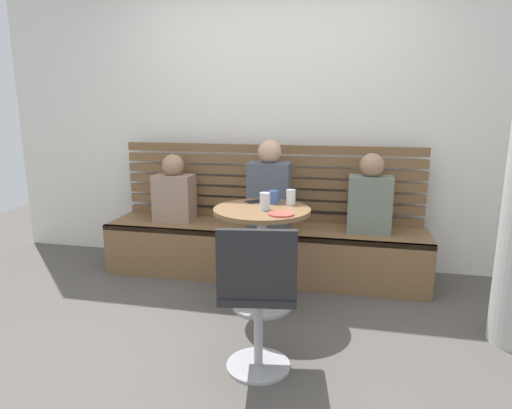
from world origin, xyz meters
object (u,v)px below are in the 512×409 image
(person_child_left, at_px, (370,198))
(plate_small, at_px, (281,214))
(person_adult, at_px, (269,189))
(cafe_table, at_px, (262,239))
(person_child_middle, at_px, (174,192))
(white_chair, at_px, (258,294))
(cup_glass_tall, at_px, (265,201))
(booth_bench, at_px, (263,251))
(cup_mug_blue, at_px, (274,197))
(phone_on_table, at_px, (256,201))
(cup_water_clear, at_px, (291,197))

(person_child_left, xyz_separation_m, plate_small, (-0.59, -0.78, 0.03))
(person_adult, relative_size, person_child_left, 1.15)
(cafe_table, height_order, person_child_middle, person_child_middle)
(white_chair, height_order, person_adult, person_adult)
(white_chair, xyz_separation_m, cup_glass_tall, (-0.12, 0.77, 0.34))
(booth_bench, distance_m, cup_mug_blue, 0.73)
(cup_glass_tall, xyz_separation_m, plate_small, (0.13, -0.12, -0.05))
(booth_bench, bearing_deg, person_child_middle, 177.43)
(person_adult, xyz_separation_m, phone_on_table, (-0.03, -0.37, -0.02))
(white_chair, relative_size, phone_on_table, 6.07)
(person_child_middle, distance_m, plate_small, 1.35)
(plate_small, bearing_deg, cup_water_clear, 86.72)
(white_chair, xyz_separation_m, plate_small, (0.01, 0.65, 0.28))
(cup_water_clear, height_order, phone_on_table, cup_water_clear)
(cup_mug_blue, bearing_deg, person_adult, 105.27)
(phone_on_table, bearing_deg, cup_water_clear, -142.47)
(person_child_middle, distance_m, phone_on_table, 0.94)
(booth_bench, distance_m, person_child_left, 1.00)
(booth_bench, bearing_deg, person_adult, -31.42)
(person_child_middle, height_order, cup_glass_tall, person_child_middle)
(phone_on_table, bearing_deg, person_child_left, -107.66)
(white_chair, distance_m, person_child_middle, 1.82)
(plate_small, bearing_deg, booth_bench, 109.80)
(cup_glass_tall, bearing_deg, person_child_middle, 144.34)
(person_child_middle, relative_size, plate_small, 3.47)
(person_adult, distance_m, cup_water_clear, 0.47)
(white_chair, xyz_separation_m, person_adult, (-0.20, 1.38, 0.30))
(booth_bench, relative_size, cup_water_clear, 24.55)
(plate_small, bearing_deg, person_adult, 106.54)
(cafe_table, height_order, plate_small, plate_small)
(cafe_table, distance_m, white_chair, 0.83)
(person_child_middle, bearing_deg, person_child_left, -0.57)
(cup_mug_blue, bearing_deg, plate_small, -72.03)
(white_chair, bearing_deg, cup_water_clear, 88.07)
(white_chair, relative_size, person_child_left, 1.33)
(white_chair, bearing_deg, cup_mug_blue, 95.48)
(white_chair, bearing_deg, plate_small, 88.73)
(cafe_table, xyz_separation_m, person_adult, (-0.06, 0.57, 0.25))
(cafe_table, xyz_separation_m, person_child_left, (0.75, 0.62, 0.20))
(white_chair, height_order, cup_mug_blue, white_chair)
(person_adult, height_order, cup_mug_blue, person_adult)
(cup_glass_tall, bearing_deg, plate_small, -41.31)
(booth_bench, bearing_deg, cup_water_clear, -56.43)
(booth_bench, distance_m, phone_on_table, 0.66)
(booth_bench, relative_size, cafe_table, 3.65)
(person_adult, distance_m, cup_glass_tall, 0.62)
(person_child_left, xyz_separation_m, cup_mug_blue, (-0.70, -0.44, 0.07))
(person_child_middle, bearing_deg, cafe_table, -34.74)
(cafe_table, xyz_separation_m, white_chair, (0.15, -0.81, -0.05))
(booth_bench, relative_size, person_child_left, 4.24)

